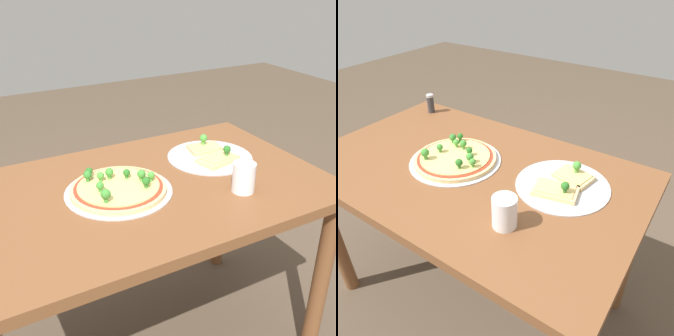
% 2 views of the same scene
% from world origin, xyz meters
% --- Properties ---
extents(dining_table, '(1.23, 0.75, 0.73)m').
position_xyz_m(dining_table, '(0.00, 0.00, 0.63)').
color(dining_table, brown).
rests_on(dining_table, ground_plane).
extents(pizza_tray_whole, '(0.34, 0.34, 0.07)m').
position_xyz_m(pizza_tray_whole, '(0.08, -0.01, 0.74)').
color(pizza_tray_whole, '#B7B7BC').
rests_on(pizza_tray_whole, dining_table).
extents(pizza_tray_slice, '(0.32, 0.32, 0.07)m').
position_xyz_m(pizza_tray_slice, '(-0.33, -0.09, 0.74)').
color(pizza_tray_slice, '#B7B7BC').
rests_on(pizza_tray_slice, dining_table).
extents(drinking_cup, '(0.07, 0.07, 0.10)m').
position_xyz_m(drinking_cup, '(-0.27, 0.18, 0.78)').
color(drinking_cup, white).
rests_on(drinking_cup, dining_table).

